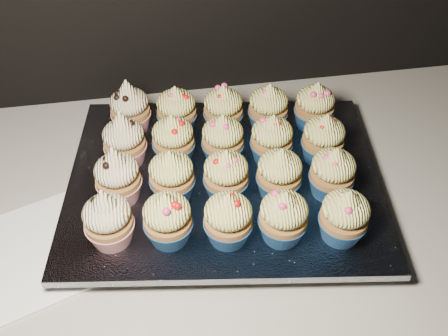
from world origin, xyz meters
name	(u,v)px	position (x,y,z in m)	size (l,w,h in m)	color
worktop	(94,234)	(0.00, 1.70, 0.88)	(2.44, 0.64, 0.04)	beige
napkin	(48,248)	(-0.06, 1.67, 0.90)	(0.18, 0.18, 0.00)	white
baking_tray	(224,186)	(0.20, 1.73, 0.91)	(0.42, 0.32, 0.02)	black
foil_lining	(224,179)	(0.20, 1.73, 0.93)	(0.45, 0.35, 0.01)	silver
cupcake_0	(108,219)	(0.04, 1.64, 0.97)	(0.06, 0.06, 0.10)	#B51926
cupcake_1	(168,219)	(0.11, 1.63, 0.97)	(0.06, 0.06, 0.08)	navy
cupcake_2	(228,219)	(0.18, 1.62, 0.97)	(0.06, 0.06, 0.08)	navy
cupcake_3	(283,217)	(0.25, 1.61, 0.97)	(0.06, 0.06, 0.08)	navy
cupcake_4	(344,216)	(0.33, 1.60, 0.97)	(0.06, 0.06, 0.08)	navy
cupcake_5	(118,177)	(0.05, 1.72, 0.97)	(0.06, 0.06, 0.10)	#B51926
cupcake_6	(172,176)	(0.12, 1.71, 0.97)	(0.06, 0.06, 0.08)	navy
cupcake_7	(226,175)	(0.19, 1.70, 0.97)	(0.06, 0.06, 0.08)	navy
cupcake_8	(279,174)	(0.27, 1.69, 0.97)	(0.06, 0.06, 0.08)	navy
cupcake_9	(332,173)	(0.34, 1.68, 0.97)	(0.06, 0.06, 0.08)	navy
cupcake_10	(124,141)	(0.06, 1.79, 0.97)	(0.06, 0.06, 0.10)	#B51926
cupcake_11	(173,140)	(0.13, 1.78, 0.97)	(0.06, 0.06, 0.08)	navy
cupcake_12	(223,140)	(0.20, 1.77, 0.97)	(0.06, 0.06, 0.08)	navy
cupcake_13	(272,140)	(0.27, 1.76, 0.97)	(0.06, 0.06, 0.08)	navy
cupcake_14	(323,139)	(0.35, 1.75, 0.97)	(0.06, 0.06, 0.08)	navy
cupcake_15	(130,108)	(0.07, 1.86, 0.97)	(0.06, 0.06, 0.10)	#B51926
cupcake_16	(177,111)	(0.14, 1.85, 0.97)	(0.06, 0.06, 0.08)	navy
cupcake_17	(223,110)	(0.21, 1.84, 0.97)	(0.06, 0.06, 0.08)	navy
cupcake_18	(268,108)	(0.28, 1.83, 0.97)	(0.06, 0.06, 0.08)	navy
cupcake_19	(314,107)	(0.36, 1.82, 0.97)	(0.06, 0.06, 0.08)	navy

